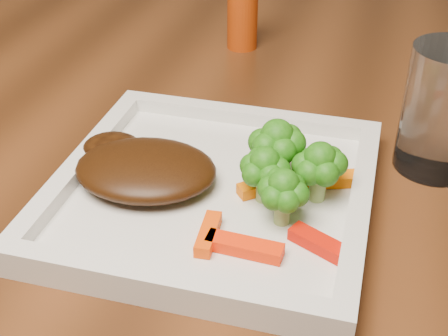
% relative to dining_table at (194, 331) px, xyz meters
% --- Properties ---
extents(dining_table, '(1.60, 0.90, 0.75)m').
position_rel_dining_table_xyz_m(dining_table, '(0.00, 0.00, 0.00)').
color(dining_table, '#522A12').
rests_on(dining_table, floor).
extents(plate, '(0.27, 0.27, 0.01)m').
position_rel_dining_table_xyz_m(plate, '(0.08, -0.17, 0.38)').
color(plate, silver).
rests_on(plate, dining_table).
extents(steak, '(0.13, 0.11, 0.03)m').
position_rel_dining_table_xyz_m(steak, '(0.02, -0.17, 0.40)').
color(steak, '#381C08').
rests_on(steak, plate).
extents(broccoli_0, '(0.06, 0.06, 0.07)m').
position_rel_dining_table_xyz_m(broccoli_0, '(0.13, -0.14, 0.42)').
color(broccoli_0, '#276110').
rests_on(broccoli_0, plate).
extents(broccoli_1, '(0.06, 0.06, 0.06)m').
position_rel_dining_table_xyz_m(broccoli_1, '(0.17, -0.16, 0.42)').
color(broccoli_1, '#1A7213').
rests_on(broccoli_1, plate).
extents(broccoli_2, '(0.06, 0.06, 0.06)m').
position_rel_dining_table_xyz_m(broccoli_2, '(0.15, -0.20, 0.42)').
color(broccoli_2, '#176A11').
rests_on(broccoli_2, plate).
extents(broccoli_3, '(0.06, 0.06, 0.06)m').
position_rel_dining_table_xyz_m(broccoli_3, '(0.13, -0.17, 0.42)').
color(broccoli_3, '#2D6D12').
rests_on(broccoli_3, plate).
extents(carrot_0, '(0.06, 0.02, 0.01)m').
position_rel_dining_table_xyz_m(carrot_0, '(0.13, -0.24, 0.39)').
color(carrot_0, '#FB2A04').
rests_on(carrot_0, plate).
extents(carrot_1, '(0.06, 0.04, 0.01)m').
position_rel_dining_table_xyz_m(carrot_1, '(0.18, -0.22, 0.39)').
color(carrot_1, red).
rests_on(carrot_1, plate).
extents(carrot_2, '(0.02, 0.05, 0.01)m').
position_rel_dining_table_xyz_m(carrot_2, '(0.10, -0.23, 0.39)').
color(carrot_2, '#F84504').
rests_on(carrot_2, plate).
extents(carrot_3, '(0.06, 0.04, 0.01)m').
position_rel_dining_table_xyz_m(carrot_3, '(0.18, -0.13, 0.39)').
color(carrot_3, orange).
rests_on(carrot_3, plate).
extents(carrot_6, '(0.05, 0.04, 0.01)m').
position_rel_dining_table_xyz_m(carrot_6, '(0.13, -0.16, 0.39)').
color(carrot_6, '#EC6703').
rests_on(carrot_6, plate).
extents(spice_shaker, '(0.04, 0.04, 0.09)m').
position_rel_dining_table_xyz_m(spice_shaker, '(0.02, 0.17, 0.42)').
color(spice_shaker, '#A33309').
rests_on(spice_shaker, dining_table).
extents(drinking_glass, '(0.10, 0.10, 0.12)m').
position_rel_dining_table_xyz_m(drinking_glass, '(0.27, -0.06, 0.44)').
color(drinking_glass, white).
rests_on(drinking_glass, dining_table).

